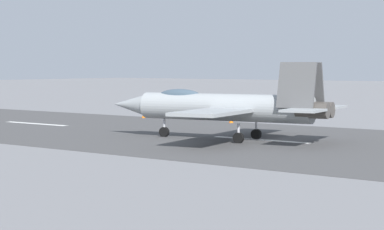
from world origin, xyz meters
TOP-DOWN VIEW (x-y plane):
  - ground_plane at (0.00, 0.00)m, footprint 400.00×400.00m
  - runway_strip at (-0.02, 0.00)m, footprint 240.00×26.00m
  - fighter_jet at (2.73, 1.67)m, footprint 18.17×15.24m
  - marker_cone_mid at (11.11, -11.81)m, footprint 0.44×0.44m
  - marker_cone_far at (22.01, -11.81)m, footprint 0.44×0.44m

SIDE VIEW (x-z plane):
  - ground_plane at x=0.00m, z-range 0.00..0.00m
  - runway_strip at x=-0.02m, z-range 0.00..0.02m
  - marker_cone_mid at x=11.11m, z-range 0.00..0.55m
  - marker_cone_far at x=22.01m, z-range 0.00..0.55m
  - fighter_jet at x=2.73m, z-range -0.38..5.28m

